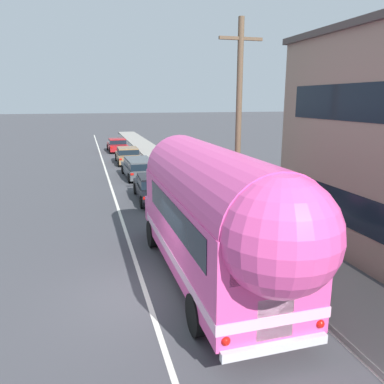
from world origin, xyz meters
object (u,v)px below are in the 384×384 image
Objects in this scene: car_third at (128,155)px; car_lead at (154,187)px; painted_bus at (217,214)px; utility_pole at (238,124)px; car_fourth at (117,145)px; car_second at (139,167)px.

car_lead is at bearing -89.93° from car_third.
utility_pole is at bearing 62.20° from painted_bus.
car_fourth is (-0.15, 31.48, -1.58)m from painted_bus.
painted_bus is 16.93m from car_second.
painted_bus reaches higher than car_lead.
car_second and car_fourth have the same top height.
utility_pole is 18.91m from car_third.
car_third is (-0.04, 6.62, -0.06)m from car_second.
car_lead is 20.90m from car_fourth.
car_lead is at bearing 115.50° from utility_pole.
utility_pole reaches higher than car_lead.
car_third is at bearing 89.79° from painted_bus.
car_lead and car_second have the same top height.
car_third is at bearing 98.11° from utility_pole.
car_lead is 1.06× the size of car_fourth.
car_lead is at bearing -90.27° from car_second.
car_second is at bearing -88.92° from car_fourth.
car_lead and car_fourth have the same top height.
car_second is at bearing 89.56° from painted_bus.
car_fourth is (-0.25, 20.90, -0.01)m from car_lead.
car_third is (-0.01, 12.91, 0.00)m from car_lead.
car_fourth is at bearing 96.17° from utility_pole.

